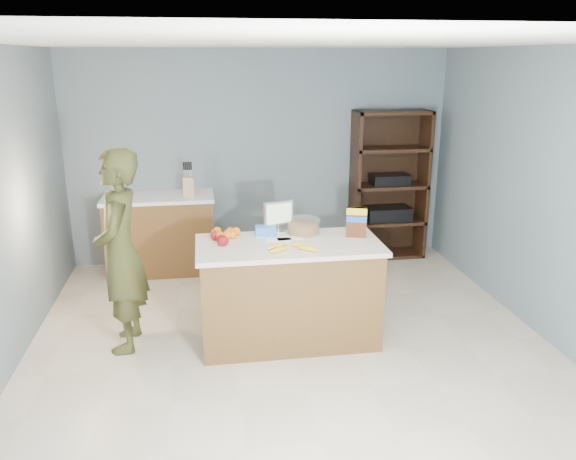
{
  "coord_description": "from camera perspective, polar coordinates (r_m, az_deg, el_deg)",
  "views": [
    {
      "loc": [
        -0.69,
        -4.13,
        2.4
      ],
      "look_at": [
        0.0,
        0.35,
        1.0
      ],
      "focal_mm": 35.0,
      "sensor_mm": 36.0,
      "label": 1
    }
  ],
  "objects": [
    {
      "name": "walls",
      "position": [
        4.25,
        0.73,
        7.03
      ],
      "size": [
        4.52,
        5.02,
        2.51
      ],
      "color": "slate",
      "rests_on": "ground"
    },
    {
      "name": "counter_peninsula",
      "position": [
        4.9,
        0.09,
        -6.71
      ],
      "size": [
        1.56,
        0.76,
        0.9
      ],
      "color": "brown",
      "rests_on": "ground"
    },
    {
      "name": "apples",
      "position": [
        4.73,
        -6.87,
        -0.94
      ],
      "size": [
        0.15,
        0.24,
        0.08
      ],
      "color": "maroon",
      "rests_on": "counter_peninsula"
    },
    {
      "name": "oranges",
      "position": [
        4.89,
        -6.44,
        -0.36
      ],
      "size": [
        0.26,
        0.21,
        0.07
      ],
      "color": "orange",
      "rests_on": "counter_peninsula"
    },
    {
      "name": "back_cabinet",
      "position": [
        6.64,
        -12.78,
        -0.34
      ],
      "size": [
        1.24,
        0.62,
        0.9
      ],
      "color": "brown",
      "rests_on": "ground"
    },
    {
      "name": "blue_carton",
      "position": [
        4.93,
        -2.27,
        -0.07
      ],
      "size": [
        0.18,
        0.13,
        0.08
      ],
      "primitive_type": "cube",
      "rotation": [
        0.0,
        0.0,
        -0.04
      ],
      "color": "blue",
      "rests_on": "counter_peninsula"
    },
    {
      "name": "person",
      "position": [
        4.85,
        -16.68,
        -2.15
      ],
      "size": [
        0.42,
        0.63,
        1.71
      ],
      "primitive_type": "imported",
      "rotation": [
        0.0,
        0.0,
        -1.58
      ],
      "color": "#393C1A",
      "rests_on": "ground"
    },
    {
      "name": "floor",
      "position": [
        4.83,
        0.65,
        -12.66
      ],
      "size": [
        4.5,
        5.0,
        0.02
      ],
      "primitive_type": "cube",
      "color": "beige",
      "rests_on": "ground"
    },
    {
      "name": "salad_bowl",
      "position": [
        4.98,
        1.56,
        0.33
      ],
      "size": [
        0.3,
        0.3,
        0.13
      ],
      "color": "#267219",
      "rests_on": "counter_peninsula"
    },
    {
      "name": "cereal_box",
      "position": [
        4.89,
        6.98,
        1.04
      ],
      "size": [
        0.19,
        0.11,
        0.26
      ],
      "color": "#592B14",
      "rests_on": "counter_peninsula"
    },
    {
      "name": "shelving_unit",
      "position": [
        7.03,
        10.08,
        4.27
      ],
      "size": [
        0.9,
        0.4,
        1.8
      ],
      "color": "black",
      "rests_on": "ground"
    },
    {
      "name": "knife_block",
      "position": [
        6.4,
        -10.09,
        4.43
      ],
      "size": [
        0.12,
        0.1,
        0.31
      ],
      "color": "tan",
      "rests_on": "back_cabinet"
    },
    {
      "name": "tv",
      "position": [
        4.99,
        -0.98,
        1.58
      ],
      "size": [
        0.28,
        0.12,
        0.28
      ],
      "color": "silver",
      "rests_on": "counter_peninsula"
    },
    {
      "name": "bananas",
      "position": [
        4.55,
        0.34,
        -1.78
      ],
      "size": [
        0.43,
        0.23,
        0.04
      ],
      "color": "yellow",
      "rests_on": "counter_peninsula"
    },
    {
      "name": "envelopes",
      "position": [
        4.83,
        -0.4,
        -0.92
      ],
      "size": [
        0.33,
        0.16,
        0.0
      ],
      "color": "white",
      "rests_on": "counter_peninsula"
    }
  ]
}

